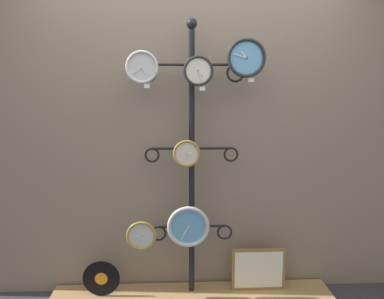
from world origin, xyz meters
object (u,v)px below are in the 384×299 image
object	(u,v)px
display_stand	(192,191)
clock_middle_center	(187,153)
clock_top_right	(246,58)
clock_top_left	(142,67)
picture_frame	(258,269)
clock_bottom_center	(188,227)
clock_top_center	(198,71)
clock_bottom_left	(141,236)
vinyl_record	(101,279)

from	to	relation	value
display_stand	clock_middle_center	xyz separation A→B (m)	(-0.04, -0.10, 0.31)
clock_top_right	clock_middle_center	bearing A→B (deg)	180.00
clock_top_left	picture_frame	size ratio (longest dim) A/B	0.54
clock_top_right	clock_bottom_center	size ratio (longest dim) A/B	0.87
clock_top_center	clock_top_right	size ratio (longest dim) A/B	0.78
display_stand	clock_bottom_left	world-z (taller)	display_stand
display_stand	clock_top_center	xyz separation A→B (m)	(0.04, -0.08, 0.90)
clock_top_center	vinyl_record	size ratio (longest dim) A/B	0.75
clock_top_center	vinyl_record	distance (m)	1.74
vinyl_record	clock_top_right	bearing A→B (deg)	-2.76
clock_top_left	clock_top_right	bearing A→B (deg)	-1.52
display_stand	clock_middle_center	size ratio (longest dim) A/B	10.84
picture_frame	vinyl_record	bearing A→B (deg)	-178.44
picture_frame	clock_top_left	bearing A→B (deg)	-175.71
clock_top_center	clock_bottom_center	xyz separation A→B (m)	(-0.07, -0.02, -1.14)
clock_bottom_left	vinyl_record	distance (m)	0.48
clock_top_left	clock_top_right	distance (m)	0.73
display_stand	clock_bottom_center	world-z (taller)	display_stand
vinyl_record	picture_frame	bearing A→B (deg)	1.56
clock_top_left	display_stand	bearing A→B (deg)	13.35
display_stand	clock_top_left	bearing A→B (deg)	-166.65
clock_top_center	vinyl_record	world-z (taller)	clock_top_center
display_stand	clock_bottom_left	bearing A→B (deg)	-167.23
clock_top_left	clock_bottom_center	bearing A→B (deg)	-3.47
clock_top_left	picture_frame	world-z (taller)	clock_top_left
clock_top_center	clock_middle_center	world-z (taller)	clock_top_center
clock_middle_center	display_stand	bearing A→B (deg)	68.10
display_stand	clock_bottom_center	distance (m)	0.27
clock_middle_center	vinyl_record	size ratio (longest dim) A/B	0.69
clock_top_right	clock_bottom_left	bearing A→B (deg)	178.79
clock_top_left	vinyl_record	bearing A→B (deg)	174.67
clock_bottom_left	clock_bottom_center	xyz separation A→B (m)	(0.35, -0.02, 0.07)
clock_top_right	clock_bottom_center	xyz separation A→B (m)	(-0.41, -0.00, -1.23)
clock_top_right	clock_bottom_left	size ratio (longest dim) A/B	1.21
clock_top_right	clock_bottom_left	xyz separation A→B (m)	(-0.76, 0.02, -1.30)
display_stand	clock_top_center	world-z (taller)	display_stand
clock_top_center	clock_middle_center	distance (m)	0.59
clock_top_right	vinyl_record	world-z (taller)	clock_top_right
clock_bottom_center	vinyl_record	world-z (taller)	clock_bottom_center
clock_top_left	picture_frame	distance (m)	1.80
clock_middle_center	clock_bottom_left	bearing A→B (deg)	177.31
clock_top_right	picture_frame	bearing A→B (deg)	29.29
clock_top_right	clock_bottom_center	distance (m)	1.30
clock_top_left	clock_bottom_center	xyz separation A→B (m)	(0.32, -0.02, -1.17)
vinyl_record	picture_frame	xyz separation A→B (m)	(1.23, 0.03, 0.03)
clock_top_left	clock_bottom_left	world-z (taller)	clock_top_left
clock_top_left	vinyl_record	world-z (taller)	clock_top_left
display_stand	vinyl_record	size ratio (longest dim) A/B	7.52
clock_top_left	clock_top_right	size ratio (longest dim) A/B	0.83
display_stand	clock_top_right	bearing A→B (deg)	-15.20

